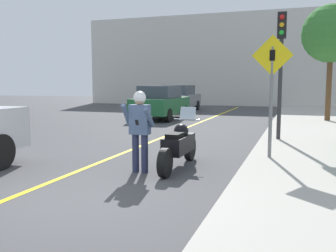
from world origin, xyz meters
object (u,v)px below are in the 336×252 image
traffic_light (281,52)px  parked_car_green (161,102)px  street_tree (331,34)px  crossing_sign (272,85)px  motorcycle (179,145)px  parked_car_grey (179,98)px  person_biker (140,123)px

traffic_light → parked_car_green: traffic_light is taller
parked_car_green → street_tree: bearing=5.6°
crossing_sign → street_tree: street_tree is taller
motorcycle → traffic_light: (1.85, 4.22, 2.25)m
traffic_light → parked_car_green: 8.60m
crossing_sign → traffic_light: traffic_light is taller
street_tree → parked_car_grey: 10.41m
crossing_sign → street_tree: size_ratio=0.53×
motorcycle → street_tree: size_ratio=0.45×
parked_car_green → parked_car_grey: 5.76m
parked_car_green → parked_car_grey: (-0.80, 5.71, 0.00)m
motorcycle → person_biker: person_biker is taller
crossing_sign → traffic_light: bearing=89.0°
person_biker → traffic_light: (2.48, 4.87, 1.73)m
traffic_light → crossing_sign: bearing=-91.0°
motorcycle → parked_car_green: (-4.13, 10.10, 0.36)m
motorcycle → parked_car_grey: bearing=107.3°
parked_car_green → parked_car_grey: bearing=98.0°
person_biker → street_tree: street_tree is taller
traffic_light → street_tree: 7.00m
person_biker → crossing_sign: 3.16m
crossing_sign → parked_car_grey: bearing=114.8°
parked_car_grey → parked_car_green: bearing=-82.0°
traffic_light → parked_car_grey: (-6.79, 11.59, -1.88)m
crossing_sign → parked_car_green: size_ratio=0.66×
traffic_light → street_tree: size_ratio=0.73×
street_tree → traffic_light: bearing=-105.4°
motorcycle → parked_car_grey: 16.56m
person_biker → motorcycle: bearing=45.9°
parked_car_green → traffic_light: bearing=-44.5°
motorcycle → street_tree: 11.99m
crossing_sign → parked_car_grey: 16.09m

